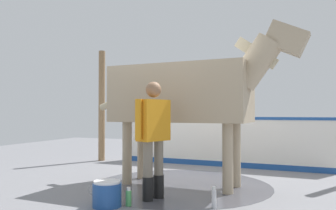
{
  "coord_description": "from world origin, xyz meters",
  "views": [
    {
      "loc": [
        5.73,
        2.07,
        1.2
      ],
      "look_at": [
        0.85,
        0.19,
        1.32
      ],
      "focal_mm": 36.66,
      "sensor_mm": 36.0,
      "label": 1
    }
  ],
  "objects_px": {
    "bottle_shampoo": "(214,198)",
    "wash_bucket": "(107,194)",
    "handler": "(153,132)",
    "horse": "(186,94)",
    "bottle_spray": "(129,197)"
  },
  "relations": [
    {
      "from": "horse",
      "to": "handler",
      "type": "distance_m",
      "value": 1.16
    },
    {
      "from": "wash_bucket",
      "to": "bottle_spray",
      "type": "distance_m",
      "value": 0.28
    },
    {
      "from": "horse",
      "to": "handler",
      "type": "bearing_deg",
      "value": -96.01
    },
    {
      "from": "wash_bucket",
      "to": "bottle_spray",
      "type": "height_order",
      "value": "wash_bucket"
    },
    {
      "from": "horse",
      "to": "wash_bucket",
      "type": "relative_size",
      "value": 9.76
    },
    {
      "from": "handler",
      "to": "horse",
      "type": "bearing_deg",
      "value": -78.05
    },
    {
      "from": "bottle_shampoo",
      "to": "bottle_spray",
      "type": "relative_size",
      "value": 1.12
    },
    {
      "from": "wash_bucket",
      "to": "bottle_shampoo",
      "type": "distance_m",
      "value": 1.36
    },
    {
      "from": "bottle_shampoo",
      "to": "wash_bucket",
      "type": "bearing_deg",
      "value": -71.25
    },
    {
      "from": "handler",
      "to": "bottle_shampoo",
      "type": "bearing_deg",
      "value": -165.98
    },
    {
      "from": "wash_bucket",
      "to": "bottle_shampoo",
      "type": "relative_size",
      "value": 1.38
    },
    {
      "from": "handler",
      "to": "bottle_shampoo",
      "type": "relative_size",
      "value": 6.08
    },
    {
      "from": "horse",
      "to": "bottle_spray",
      "type": "xyz_separation_m",
      "value": [
        1.42,
        -0.32,
        -1.4
      ]
    },
    {
      "from": "wash_bucket",
      "to": "bottle_shampoo",
      "type": "height_order",
      "value": "wash_bucket"
    },
    {
      "from": "bottle_shampoo",
      "to": "handler",
      "type": "bearing_deg",
      "value": -96.96
    }
  ]
}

